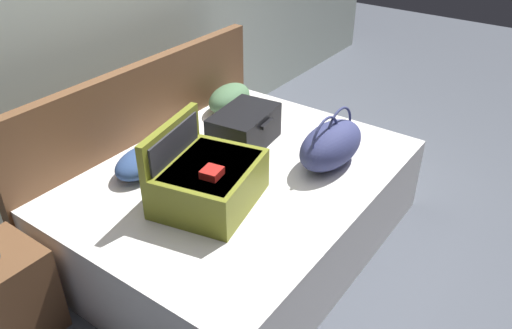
# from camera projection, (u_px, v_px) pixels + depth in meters

# --- Properties ---
(ground_plane) EXTENTS (12.00, 12.00, 0.00)m
(ground_plane) POSITION_uv_depth(u_px,v_px,m) (293.00, 264.00, 3.16)
(ground_plane) COLOR #4C515B
(back_wall) EXTENTS (8.00, 0.10, 2.60)m
(back_wall) POSITION_uv_depth(u_px,v_px,m) (85.00, 11.00, 3.29)
(back_wall) COLOR #B7C1B2
(back_wall) RESTS_ON ground
(bed) EXTENTS (2.07, 1.54, 0.53)m
(bed) POSITION_uv_depth(u_px,v_px,m) (241.00, 208.00, 3.22)
(bed) COLOR silver
(bed) RESTS_ON ground
(headboard) EXTENTS (2.12, 0.08, 1.03)m
(headboard) POSITION_uv_depth(u_px,v_px,m) (146.00, 136.00, 3.49)
(headboard) COLOR brown
(headboard) RESTS_ON ground
(hard_case_large) EXTENTS (0.65, 0.59, 0.44)m
(hard_case_large) POSITION_uv_depth(u_px,v_px,m) (207.00, 179.00, 2.75)
(hard_case_large) COLOR olive
(hard_case_large) RESTS_ON bed
(hard_case_medium) EXTENTS (0.51, 0.37, 0.24)m
(hard_case_medium) POSITION_uv_depth(u_px,v_px,m) (244.00, 128.00, 3.31)
(hard_case_medium) COLOR black
(hard_case_medium) RESTS_ON bed
(duffel_bag) EXTENTS (0.55, 0.31, 0.35)m
(duffel_bag) POSITION_uv_depth(u_px,v_px,m) (331.00, 144.00, 3.10)
(duffel_bag) COLOR navy
(duffel_bag) RESTS_ON bed
(pillow_near_headboard) EXTENTS (0.44, 0.31, 0.14)m
(pillow_near_headboard) POSITION_uv_depth(u_px,v_px,m) (142.00, 162.00, 3.05)
(pillow_near_headboard) COLOR navy
(pillow_near_headboard) RESTS_ON bed
(pillow_center_head) EXTENTS (0.46, 0.32, 0.19)m
(pillow_center_head) POSITION_uv_depth(u_px,v_px,m) (230.00, 98.00, 3.77)
(pillow_center_head) COLOR #4C724C
(pillow_center_head) RESTS_ON bed
(nightstand) EXTENTS (0.44, 0.40, 0.52)m
(nightstand) POSITION_uv_depth(u_px,v_px,m) (1.00, 298.00, 2.57)
(nightstand) COLOR brown
(nightstand) RESTS_ON ground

